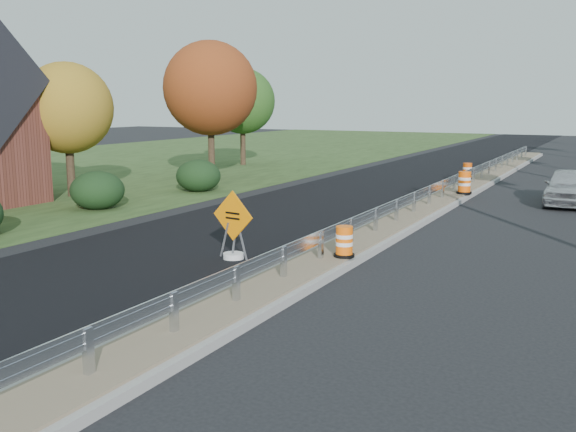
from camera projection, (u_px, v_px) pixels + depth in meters
The scene contains 15 objects.
ground at pixel (375, 238), 19.85m from camera, with size 140.00×140.00×0.00m, color black.
grass_verge_near at pixel (65, 170), 39.61m from camera, with size 30.00×120.00×0.03m, color #2B411B.
milled_overlay at pixel (361, 190), 30.58m from camera, with size 7.20×120.00×0.01m, color black.
median at pixel (442, 200), 26.79m from camera, with size 1.60×55.00×0.23m.
guardrail at pixel (449, 183), 27.56m from camera, with size 0.10×46.15×0.72m.
hedge_mid at pixel (97, 190), 25.02m from camera, with size 2.09×2.09×1.52m, color black.
hedge_north at pixel (198, 176), 30.01m from camera, with size 2.09×2.09×1.52m, color black.
tree_near_yellow at pixel (67, 108), 27.83m from camera, with size 3.96×3.96×5.88m.
tree_near_red at pixel (210, 88), 33.69m from camera, with size 4.95×4.95×7.35m.
tree_near_back at pixel (242, 101), 42.15m from camera, with size 4.29×4.29×6.37m.
caution_sign at pixel (233, 242), 17.10m from camera, with size 1.33×0.56×1.85m.
barrel_median_near at pixel (344, 242), 16.40m from camera, with size 0.54×0.54×0.79m.
barrel_median_mid at pixel (464, 183), 27.76m from camera, with size 0.66×0.66×0.96m.
barrel_median_far at pixel (467, 171), 33.09m from camera, with size 0.56×0.56×0.83m.
car_silver at pixel (568, 187), 26.20m from camera, with size 1.75×4.36×1.48m, color silver.
Camera 1 is at (6.70, -18.44, 4.14)m, focal length 40.00 mm.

